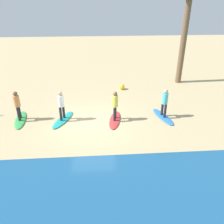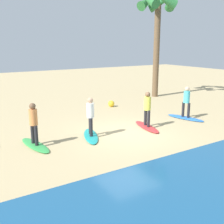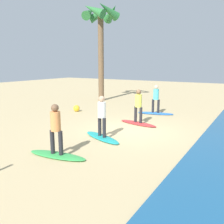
{
  "view_description": "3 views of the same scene",
  "coord_description": "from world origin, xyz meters",
  "px_view_note": "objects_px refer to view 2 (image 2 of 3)",
  "views": [
    {
      "loc": [
        -0.29,
        10.91,
        6.21
      ],
      "look_at": [
        -1.06,
        0.33,
        0.79
      ],
      "focal_mm": 36.53,
      "sensor_mm": 36.0,
      "label": 1
    },
    {
      "loc": [
        6.85,
        9.7,
        3.93
      ],
      "look_at": [
        0.97,
        0.28,
        1.16
      ],
      "focal_mm": 44.45,
      "sensor_mm": 36.0,
      "label": 2
    },
    {
      "loc": [
        9.43,
        4.87,
        2.98
      ],
      "look_at": [
        0.13,
        -0.82,
        0.79
      ],
      "focal_mm": 38.99,
      "sensor_mm": 36.0,
      "label": 3
    }
  ],
  "objects_px": {
    "surfer_red": "(147,107)",
    "surfer_teal": "(90,114)",
    "palm_tree": "(158,12)",
    "beach_ball": "(111,104)",
    "surfer_blue": "(187,100)",
    "surfboard_blue": "(185,118)",
    "surfboard_red": "(147,127)",
    "surfboard_teal": "(91,136)",
    "surfboard_green": "(35,145)",
    "surfer_green": "(33,121)"
  },
  "relations": [
    {
      "from": "surfer_red",
      "to": "surfer_green",
      "type": "bearing_deg",
      "value": -4.27
    },
    {
      "from": "surfer_red",
      "to": "beach_ball",
      "type": "relative_size",
      "value": 4.07
    },
    {
      "from": "surfboard_teal",
      "to": "beach_ball",
      "type": "relative_size",
      "value": 5.21
    },
    {
      "from": "surfboard_teal",
      "to": "surfer_red",
      "type": "bearing_deg",
      "value": 107.4
    },
    {
      "from": "surfboard_red",
      "to": "surfboard_teal",
      "type": "height_order",
      "value": "same"
    },
    {
      "from": "surfer_blue",
      "to": "surfer_green",
      "type": "relative_size",
      "value": 1.0
    },
    {
      "from": "surfboard_teal",
      "to": "surfboard_green",
      "type": "distance_m",
      "value": 2.37
    },
    {
      "from": "surfboard_red",
      "to": "surfer_teal",
      "type": "height_order",
      "value": "surfer_teal"
    },
    {
      "from": "surfer_blue",
      "to": "surfer_red",
      "type": "relative_size",
      "value": 1.0
    },
    {
      "from": "surfer_red",
      "to": "surfboard_teal",
      "type": "xyz_separation_m",
      "value": [
        2.89,
        -0.22,
        -0.99
      ]
    },
    {
      "from": "surfboard_green",
      "to": "surfer_red",
      "type": "bearing_deg",
      "value": 77.59
    },
    {
      "from": "surfboard_blue",
      "to": "surfboard_green",
      "type": "bearing_deg",
      "value": -105.73
    },
    {
      "from": "surfboard_green",
      "to": "surfer_blue",
      "type": "bearing_deg",
      "value": 80.31
    },
    {
      "from": "surfer_blue",
      "to": "surfer_green",
      "type": "distance_m",
      "value": 8.04
    },
    {
      "from": "surfboard_red",
      "to": "surfer_red",
      "type": "height_order",
      "value": "surfer_red"
    },
    {
      "from": "surfer_teal",
      "to": "palm_tree",
      "type": "distance_m",
      "value": 11.39
    },
    {
      "from": "surfboard_red",
      "to": "surfboard_green",
      "type": "distance_m",
      "value": 5.27
    },
    {
      "from": "surfboard_red",
      "to": "palm_tree",
      "type": "height_order",
      "value": "palm_tree"
    },
    {
      "from": "surfer_blue",
      "to": "beach_ball",
      "type": "xyz_separation_m",
      "value": [
        1.86,
        -4.51,
        -0.84
      ]
    },
    {
      "from": "surfer_red",
      "to": "surfer_green",
      "type": "relative_size",
      "value": 1.0
    },
    {
      "from": "palm_tree",
      "to": "beach_ball",
      "type": "height_order",
      "value": "palm_tree"
    },
    {
      "from": "surfboard_blue",
      "to": "surfboard_teal",
      "type": "height_order",
      "value": "same"
    },
    {
      "from": "surfboard_red",
      "to": "palm_tree",
      "type": "distance_m",
      "value": 10.12
    },
    {
      "from": "palm_tree",
      "to": "surfboard_red",
      "type": "bearing_deg",
      "value": 46.81
    },
    {
      "from": "surfer_red",
      "to": "palm_tree",
      "type": "distance_m",
      "value": 9.57
    },
    {
      "from": "surfer_blue",
      "to": "surfboard_teal",
      "type": "relative_size",
      "value": 0.78
    },
    {
      "from": "surfer_teal",
      "to": "surfboard_red",
      "type": "bearing_deg",
      "value": 175.61
    },
    {
      "from": "surfboard_red",
      "to": "surfer_red",
      "type": "distance_m",
      "value": 0.99
    },
    {
      "from": "surfer_blue",
      "to": "surfboard_blue",
      "type": "bearing_deg",
      "value": 90.0
    },
    {
      "from": "palm_tree",
      "to": "surfboard_green",
      "type": "bearing_deg",
      "value": 27.16
    },
    {
      "from": "surfer_teal",
      "to": "palm_tree",
      "type": "bearing_deg",
      "value": -145.93
    },
    {
      "from": "beach_ball",
      "to": "surfboard_red",
      "type": "bearing_deg",
      "value": 78.92
    },
    {
      "from": "surfboard_green",
      "to": "surfer_teal",
      "type": "bearing_deg",
      "value": 77.73
    },
    {
      "from": "surfer_red",
      "to": "surfer_teal",
      "type": "height_order",
      "value": "same"
    },
    {
      "from": "surfer_green",
      "to": "surfboard_teal",
      "type": "bearing_deg",
      "value": 175.88
    },
    {
      "from": "surfboard_green",
      "to": "surfer_green",
      "type": "bearing_deg",
      "value": -8.15
    },
    {
      "from": "surfboard_blue",
      "to": "surfer_red",
      "type": "height_order",
      "value": "surfer_red"
    },
    {
      "from": "surfboard_blue",
      "to": "surfer_red",
      "type": "bearing_deg",
      "value": -100.56
    },
    {
      "from": "surfboard_blue",
      "to": "beach_ball",
      "type": "distance_m",
      "value": 4.88
    },
    {
      "from": "surfer_red",
      "to": "surfer_teal",
      "type": "xyz_separation_m",
      "value": [
        2.89,
        -0.22,
        0.0
      ]
    },
    {
      "from": "surfer_red",
      "to": "surfboard_teal",
      "type": "relative_size",
      "value": 0.78
    },
    {
      "from": "surfer_blue",
      "to": "beach_ball",
      "type": "distance_m",
      "value": 4.95
    },
    {
      "from": "surfboard_blue",
      "to": "surfer_green",
      "type": "height_order",
      "value": "surfer_green"
    },
    {
      "from": "surfer_green",
      "to": "beach_ball",
      "type": "xyz_separation_m",
      "value": [
        -6.18,
        -4.3,
        -0.84
      ]
    },
    {
      "from": "surfer_blue",
      "to": "palm_tree",
      "type": "height_order",
      "value": "palm_tree"
    },
    {
      "from": "surfboard_teal",
      "to": "surfer_green",
      "type": "relative_size",
      "value": 1.28
    },
    {
      "from": "palm_tree",
      "to": "beach_ball",
      "type": "relative_size",
      "value": 18.61
    },
    {
      "from": "surfer_red",
      "to": "surfboard_teal",
      "type": "height_order",
      "value": "surfer_red"
    },
    {
      "from": "surfboard_blue",
      "to": "surfboard_red",
      "type": "distance_m",
      "value": 2.78
    },
    {
      "from": "surfer_blue",
      "to": "surfer_teal",
      "type": "relative_size",
      "value": 1.0
    }
  ]
}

